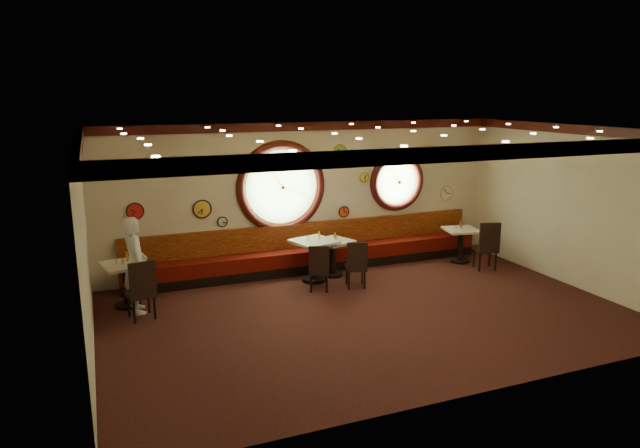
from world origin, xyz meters
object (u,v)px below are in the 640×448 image
(waiter, at_px, (135,265))
(condiment_b_bottle, at_px, (319,235))
(table_c, at_px, (333,253))
(condiment_d_bottle, at_px, (460,224))
(condiment_b_salt, at_px, (307,238))
(condiment_c_pepper, at_px, (337,239))
(table_a, at_px, (126,279))
(table_b, at_px, (314,255))
(chair_b, at_px, (319,265))
(chair_d, at_px, (488,243))
(condiment_a_salt, at_px, (116,261))
(condiment_c_salt, at_px, (327,237))
(table_d, at_px, (461,241))
(condiment_a_pepper, at_px, (123,261))
(condiment_d_salt, at_px, (456,227))
(condiment_d_pepper, at_px, (462,227))
(chair_a, at_px, (142,286))
(condiment_a_bottle, at_px, (127,257))
(condiment_b_pepper, at_px, (319,239))
(condiment_c_bottle, at_px, (335,236))
(chair_c, at_px, (357,262))

(waiter, bearing_deg, condiment_b_bottle, -86.62)
(table_c, distance_m, condiment_d_bottle, 3.20)
(condiment_b_salt, xyz_separation_m, condiment_c_pepper, (0.69, 0.09, -0.10))
(table_c, xyz_separation_m, condiment_c_pepper, (0.06, -0.07, 0.33))
(table_a, bearing_deg, condiment_b_salt, 1.59)
(table_b, xyz_separation_m, chair_b, (-0.14, -0.63, -0.01))
(chair_d, bearing_deg, chair_b, -164.26)
(condiment_a_salt, height_order, condiment_c_salt, condiment_a_salt)
(table_b, xyz_separation_m, condiment_c_salt, (0.41, 0.29, 0.27))
(chair_b, bearing_deg, table_d, 33.01)
(condiment_a_pepper, height_order, condiment_c_pepper, condiment_a_pepper)
(table_b, distance_m, condiment_c_pepper, 0.63)
(table_d, distance_m, condiment_c_pepper, 3.08)
(condiment_d_salt, height_order, condiment_a_pepper, condiment_a_pepper)
(chair_d, bearing_deg, condiment_d_bottle, 113.03)
(condiment_a_salt, distance_m, condiment_d_salt, 7.31)
(table_a, height_order, condiment_d_pepper, condiment_d_pepper)
(table_a, height_order, table_d, table_a)
(chair_a, xyz_separation_m, condiment_d_pepper, (7.05, 0.83, 0.23))
(table_d, distance_m, chair_a, 7.13)
(condiment_d_bottle, relative_size, waiter, 0.10)
(chair_b, bearing_deg, condiment_a_bottle, -168.02)
(condiment_a_pepper, relative_size, waiter, 0.06)
(table_d, relative_size, chair_a, 1.27)
(condiment_a_salt, bearing_deg, condiment_a_pepper, -35.74)
(chair_d, height_order, condiment_b_salt, chair_d)
(chair_b, relative_size, condiment_b_salt, 6.35)
(table_d, height_order, chair_b, chair_b)
(table_b, distance_m, chair_b, 0.64)
(table_c, distance_m, condiment_a_pepper, 4.24)
(condiment_c_salt, bearing_deg, table_b, -144.48)
(chair_a, height_order, condiment_b_pepper, chair_a)
(table_b, distance_m, chair_a, 3.56)
(condiment_c_salt, xyz_separation_m, condiment_d_salt, (3.09, -0.22, 0.01))
(table_b, relative_size, condiment_b_bottle, 6.00)
(condiment_c_bottle, bearing_deg, condiment_d_bottle, -1.04)
(condiment_c_salt, distance_m, condiment_c_pepper, 0.23)
(condiment_c_bottle, height_order, condiment_d_bottle, condiment_d_bottle)
(chair_c, distance_m, condiment_a_salt, 4.49)
(condiment_b_salt, height_order, condiment_a_bottle, condiment_a_bottle)
(chair_d, xyz_separation_m, condiment_d_bottle, (-0.09, 0.88, 0.25))
(table_d, bearing_deg, condiment_c_bottle, 176.39)
(chair_a, bearing_deg, table_c, 3.76)
(table_b, height_order, chair_d, chair_d)
(chair_a, relative_size, condiment_a_pepper, 5.90)
(chair_a, relative_size, chair_b, 1.12)
(chair_b, bearing_deg, condiment_c_salt, 82.26)
(table_d, bearing_deg, table_b, -179.44)
(condiment_a_salt, bearing_deg, condiment_d_bottle, 1.72)
(chair_b, height_order, condiment_b_bottle, condiment_b_bottle)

